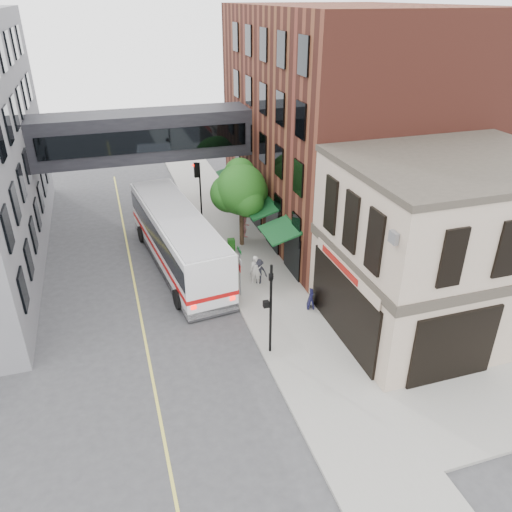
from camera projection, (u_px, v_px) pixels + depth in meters
ground at (276, 384)px, 21.24m from camera, size 120.00×120.00×0.00m
sidewalk_main at (235, 239)px, 33.55m from camera, size 4.00×60.00×0.15m
corner_building at (444, 247)px, 23.35m from camera, size 10.19×8.12×8.45m
brick_building at (344, 124)px, 33.28m from camera, size 13.76×18.00×14.00m
skyway_bridge at (143, 135)px, 32.61m from camera, size 14.00×3.18×3.00m
traffic_signal_near at (270, 299)px, 21.64m from camera, size 0.44×0.22×4.60m
traffic_signal_far at (198, 181)px, 34.10m from camera, size 0.53×0.28×4.50m
street_sign_pole at (240, 267)px, 26.35m from camera, size 0.08×0.75×3.00m
street_tree at (240, 189)px, 31.16m from camera, size 3.80×3.20×5.60m
lane_marking at (135, 286)px, 28.36m from camera, size 0.12×40.00×0.01m
bus at (177, 237)px, 29.66m from camera, size 4.20×12.81×3.38m
pedestrian_a at (256, 270)px, 27.89m from camera, size 0.71×0.56×1.71m
pedestrian_b at (245, 227)px, 33.21m from camera, size 0.95×0.87×1.58m
pedestrian_c at (259, 271)px, 28.00m from camera, size 1.12×0.99×1.50m
newspaper_box at (231, 246)px, 31.54m from camera, size 0.49×0.44×0.90m
sandwich_board at (311, 299)px, 25.95m from camera, size 0.52×0.63×0.98m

